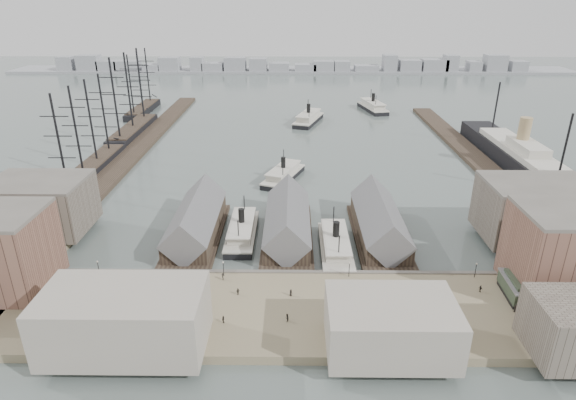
{
  "coord_description": "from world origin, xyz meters",
  "views": [
    {
      "loc": [
        1.55,
        -105.73,
        64.29
      ],
      "look_at": [
        0.0,
        30.0,
        6.0
      ],
      "focal_mm": 30.0,
      "sensor_mm": 36.0,
      "label": 1
    }
  ],
  "objects_px": {
    "ferry_docked_west": "(242,230)",
    "tram": "(512,288)",
    "horse_cart_left": "(137,286)",
    "horse_cart_center": "(189,308)",
    "ocean_steamer": "(519,157)",
    "horse_cart_right": "(392,308)"
  },
  "relations": [
    {
      "from": "ocean_steamer",
      "to": "horse_cart_right",
      "type": "height_order",
      "value": "ocean_steamer"
    },
    {
      "from": "horse_cart_left",
      "to": "horse_cart_right",
      "type": "distance_m",
      "value": 57.42
    },
    {
      "from": "horse_cart_left",
      "to": "horse_cart_center",
      "type": "distance_m",
      "value": 15.93
    },
    {
      "from": "ferry_docked_west",
      "to": "tram",
      "type": "height_order",
      "value": "ferry_docked_west"
    },
    {
      "from": "ferry_docked_west",
      "to": "tram",
      "type": "distance_m",
      "value": 70.76
    },
    {
      "from": "tram",
      "to": "horse_cart_right",
      "type": "distance_m",
      "value": 28.21
    },
    {
      "from": "ferry_docked_west",
      "to": "horse_cart_center",
      "type": "height_order",
      "value": "ferry_docked_west"
    },
    {
      "from": "tram",
      "to": "horse_cart_center",
      "type": "height_order",
      "value": "tram"
    },
    {
      "from": "ocean_steamer",
      "to": "horse_cart_left",
      "type": "height_order",
      "value": "ocean_steamer"
    },
    {
      "from": "horse_cart_left",
      "to": "horse_cart_center",
      "type": "bearing_deg",
      "value": -116.19
    },
    {
      "from": "horse_cart_left",
      "to": "horse_cart_center",
      "type": "relative_size",
      "value": 0.97
    },
    {
      "from": "horse_cart_right",
      "to": "tram",
      "type": "bearing_deg",
      "value": -100.6
    },
    {
      "from": "ocean_steamer",
      "to": "horse_cart_right",
      "type": "bearing_deg",
      "value": -124.99
    },
    {
      "from": "ocean_steamer",
      "to": "horse_cart_left",
      "type": "bearing_deg",
      "value": -144.1
    },
    {
      "from": "horse_cart_center",
      "to": "horse_cart_right",
      "type": "height_order",
      "value": "horse_cart_right"
    },
    {
      "from": "ferry_docked_west",
      "to": "horse_cart_left",
      "type": "relative_size",
      "value": 5.61
    },
    {
      "from": "tram",
      "to": "horse_cart_left",
      "type": "bearing_deg",
      "value": -178.35
    },
    {
      "from": "horse_cart_center",
      "to": "horse_cart_right",
      "type": "relative_size",
      "value": 1.03
    },
    {
      "from": "tram",
      "to": "horse_cart_left",
      "type": "height_order",
      "value": "tram"
    },
    {
      "from": "ferry_docked_west",
      "to": "ocean_steamer",
      "type": "distance_m",
      "value": 121.83
    },
    {
      "from": "tram",
      "to": "horse_cart_right",
      "type": "xyz_separation_m",
      "value": [
        -27.59,
        -5.72,
        -1.28
      ]
    },
    {
      "from": "horse_cart_left",
      "to": "horse_cart_center",
      "type": "height_order",
      "value": "horse_cart_left"
    }
  ]
}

